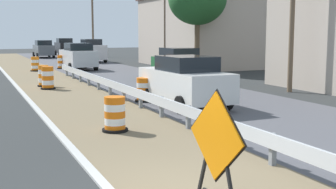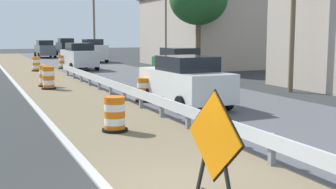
{
  "view_description": "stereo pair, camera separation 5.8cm",
  "coord_description": "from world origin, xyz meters",
  "px_view_note": "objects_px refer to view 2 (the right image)",
  "views": [
    {
      "loc": [
        -3.41,
        -6.72,
        2.78
      ],
      "look_at": [
        2.29,
        6.24,
        0.86
      ],
      "focal_mm": 47.91,
      "sensor_mm": 36.0,
      "label": 1
    },
    {
      "loc": [
        -3.36,
        -6.74,
        2.78
      ],
      "look_at": [
        2.29,
        6.24,
        0.86
      ],
      "focal_mm": 47.91,
      "sensor_mm": 36.0,
      "label": 2
    }
  ],
  "objects_px": {
    "car_mid_far_lane": "(181,65)",
    "car_trailing_far_lane": "(185,81)",
    "car_lead_near_lane": "(79,56)",
    "car_trailing_near_lane": "(93,51)",
    "traffic_barrel_mid": "(49,79)",
    "utility_pole_mid": "(166,10)",
    "utility_pole_far": "(94,17)",
    "utility_pole_near": "(293,13)",
    "traffic_barrel_farther": "(62,63)",
    "car_lead_far_lane": "(45,49)",
    "car_distant_a": "(66,47)",
    "traffic_barrel_nearest": "(115,116)",
    "warning_sign_diamond": "(214,141)",
    "traffic_barrel_close": "(144,91)",
    "traffic_barrel_farthest": "(36,65)",
    "traffic_barrel_far": "(44,77)"
  },
  "relations": [
    {
      "from": "car_mid_far_lane",
      "to": "car_trailing_far_lane",
      "type": "relative_size",
      "value": 0.91
    },
    {
      "from": "car_lead_near_lane",
      "to": "car_trailing_near_lane",
      "type": "bearing_deg",
      "value": -22.87
    },
    {
      "from": "traffic_barrel_mid",
      "to": "car_lead_near_lane",
      "type": "bearing_deg",
      "value": 70.59
    },
    {
      "from": "utility_pole_mid",
      "to": "utility_pole_far",
      "type": "xyz_separation_m",
      "value": [
        -1.35,
        18.8,
        0.04
      ]
    },
    {
      "from": "car_lead_near_lane",
      "to": "car_trailing_far_lane",
      "type": "distance_m",
      "value": 19.28
    },
    {
      "from": "utility_pole_near",
      "to": "utility_pole_far",
      "type": "height_order",
      "value": "utility_pole_far"
    },
    {
      "from": "car_lead_near_lane",
      "to": "traffic_barrel_farther",
      "type": "bearing_deg",
      "value": 36.04
    },
    {
      "from": "car_lead_far_lane",
      "to": "utility_pole_far",
      "type": "height_order",
      "value": "utility_pole_far"
    },
    {
      "from": "traffic_barrel_mid",
      "to": "car_distant_a",
      "type": "distance_m",
      "value": 35.89
    },
    {
      "from": "car_mid_far_lane",
      "to": "utility_pole_near",
      "type": "distance_m",
      "value": 7.32
    },
    {
      "from": "traffic_barrel_nearest",
      "to": "car_mid_far_lane",
      "type": "distance_m",
      "value": 13.35
    },
    {
      "from": "warning_sign_diamond",
      "to": "car_lead_near_lane",
      "type": "bearing_deg",
      "value": -103.45
    },
    {
      "from": "traffic_barrel_close",
      "to": "utility_pole_far",
      "type": "relative_size",
      "value": 0.11
    },
    {
      "from": "car_trailing_near_lane",
      "to": "traffic_barrel_nearest",
      "type": "bearing_deg",
      "value": -13.64
    },
    {
      "from": "traffic_barrel_farther",
      "to": "car_distant_a",
      "type": "xyz_separation_m",
      "value": [
        4.52,
        21.92,
        0.61
      ]
    },
    {
      "from": "traffic_barrel_close",
      "to": "traffic_barrel_farther",
      "type": "relative_size",
      "value": 0.92
    },
    {
      "from": "traffic_barrel_farthest",
      "to": "car_trailing_near_lane",
      "type": "xyz_separation_m",
      "value": [
        6.58,
        8.96,
        0.64
      ]
    },
    {
      "from": "car_lead_near_lane",
      "to": "utility_pole_far",
      "type": "height_order",
      "value": "utility_pole_far"
    },
    {
      "from": "traffic_barrel_close",
      "to": "traffic_barrel_farthest",
      "type": "height_order",
      "value": "traffic_barrel_farthest"
    },
    {
      "from": "car_distant_a",
      "to": "traffic_barrel_farther",
      "type": "bearing_deg",
      "value": -11.99
    },
    {
      "from": "traffic_barrel_close",
      "to": "traffic_barrel_mid",
      "type": "relative_size",
      "value": 0.86
    },
    {
      "from": "car_lead_near_lane",
      "to": "car_mid_far_lane",
      "type": "distance_m",
      "value": 11.95
    },
    {
      "from": "car_trailing_near_lane",
      "to": "utility_pole_mid",
      "type": "relative_size",
      "value": 0.5
    },
    {
      "from": "warning_sign_diamond",
      "to": "traffic_barrel_farther",
      "type": "xyz_separation_m",
      "value": [
        2.96,
        29.93,
        -0.56
      ]
    },
    {
      "from": "traffic_barrel_close",
      "to": "car_lead_near_lane",
      "type": "distance_m",
      "value": 17.67
    },
    {
      "from": "traffic_barrel_far",
      "to": "car_distant_a",
      "type": "bearing_deg",
      "value": 77.32
    },
    {
      "from": "traffic_barrel_far",
      "to": "traffic_barrel_close",
      "type": "bearing_deg",
      "value": -67.25
    },
    {
      "from": "traffic_barrel_far",
      "to": "car_lead_near_lane",
      "type": "height_order",
      "value": "car_lead_near_lane"
    },
    {
      "from": "utility_pole_mid",
      "to": "utility_pole_far",
      "type": "distance_m",
      "value": 18.85
    },
    {
      "from": "traffic_barrel_nearest",
      "to": "utility_pole_mid",
      "type": "distance_m",
      "value": 25.38
    },
    {
      "from": "car_mid_far_lane",
      "to": "car_trailing_far_lane",
      "type": "height_order",
      "value": "car_mid_far_lane"
    },
    {
      "from": "traffic_barrel_nearest",
      "to": "car_lead_near_lane",
      "type": "relative_size",
      "value": 0.22
    },
    {
      "from": "traffic_barrel_nearest",
      "to": "traffic_barrel_farther",
      "type": "relative_size",
      "value": 0.93
    },
    {
      "from": "utility_pole_mid",
      "to": "utility_pole_near",
      "type": "bearing_deg",
      "value": -93.22
    },
    {
      "from": "car_lead_near_lane",
      "to": "traffic_barrel_nearest",
      "type": "bearing_deg",
      "value": 167.91
    },
    {
      "from": "car_lead_far_lane",
      "to": "car_mid_far_lane",
      "type": "bearing_deg",
      "value": -174.57
    },
    {
      "from": "car_distant_a",
      "to": "traffic_barrel_mid",
      "type": "bearing_deg",
      "value": -12.54
    },
    {
      "from": "traffic_barrel_far",
      "to": "car_distant_a",
      "type": "height_order",
      "value": "car_distant_a"
    },
    {
      "from": "warning_sign_diamond",
      "to": "utility_pole_near",
      "type": "xyz_separation_m",
      "value": [
        10.35,
        10.97,
        2.7
      ]
    },
    {
      "from": "traffic_barrel_close",
      "to": "traffic_barrel_farther",
      "type": "distance_m",
      "value": 19.0
    },
    {
      "from": "traffic_barrel_farther",
      "to": "car_lead_far_lane",
      "type": "height_order",
      "value": "car_lead_far_lane"
    },
    {
      "from": "car_trailing_far_lane",
      "to": "utility_pole_mid",
      "type": "xyz_separation_m",
      "value": [
        7.4,
        19.01,
        3.75
      ]
    },
    {
      "from": "traffic_barrel_close",
      "to": "car_lead_far_lane",
      "type": "height_order",
      "value": "car_lead_far_lane"
    },
    {
      "from": "car_trailing_near_lane",
      "to": "utility_pole_mid",
      "type": "bearing_deg",
      "value": 23.3
    },
    {
      "from": "car_distant_a",
      "to": "utility_pole_mid",
      "type": "height_order",
      "value": "utility_pole_mid"
    },
    {
      "from": "car_distant_a",
      "to": "traffic_barrel_close",
      "type": "bearing_deg",
      "value": -6.77
    },
    {
      "from": "car_lead_near_lane",
      "to": "car_distant_a",
      "type": "distance_m",
      "value": 23.55
    },
    {
      "from": "car_trailing_far_lane",
      "to": "utility_pole_mid",
      "type": "height_order",
      "value": "utility_pole_mid"
    },
    {
      "from": "car_lead_far_lane",
      "to": "utility_pole_near",
      "type": "xyz_separation_m",
      "value": [
        6.17,
        -36.63,
        2.72
      ]
    },
    {
      "from": "car_mid_far_lane",
      "to": "car_distant_a",
      "type": "distance_m",
      "value": 34.76
    }
  ]
}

